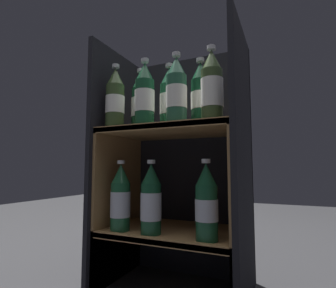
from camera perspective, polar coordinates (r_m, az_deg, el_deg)
name	(u,v)px	position (r m, az deg, el deg)	size (l,w,h in m)	color
fridge_back_wall	(189,162)	(1.23, 4.53, -4.02)	(0.57, 0.02, 0.99)	black
fridge_side_left	(117,162)	(1.19, -11.09, -3.89)	(0.02, 0.39, 0.99)	black
fridge_side_right	(243,160)	(0.98, 16.07, -3.47)	(0.02, 0.39, 0.99)	black
shelf_lower	(172,242)	(1.09, 0.98, -20.50)	(0.53, 0.35, 0.23)	#9E7547
shelf_upper	(173,177)	(1.05, 1.04, -7.17)	(0.53, 0.35, 0.63)	#9E7547
bottle_upper_front_0	(115,100)	(1.10, -11.45, 9.36)	(0.08, 0.08, 0.27)	#384C28
bottle_upper_front_1	(145,96)	(1.03, -5.11, 10.27)	(0.08, 0.08, 0.27)	#194C2D
bottle_upper_front_2	(176,92)	(0.97, 1.85, 11.19)	(0.08, 0.08, 0.27)	#285B42
bottle_upper_front_3	(212,88)	(0.93, 9.55, 11.94)	(0.08, 0.08, 0.27)	#384C28
bottle_upper_back_0	(140,103)	(1.13, -6.05, 8.82)	(0.08, 0.08, 0.27)	#194C2D
bottle_upper_back_1	(169,100)	(1.07, 0.28, 9.60)	(0.08, 0.08, 0.27)	#1E5638
bottle_upper_back_2	(201,96)	(1.03, 7.15, 10.37)	(0.08, 0.08, 0.27)	#144228
bottle_lower_front_0	(120,199)	(1.05, -10.31, -11.75)	(0.08, 0.08, 0.27)	#194C2D
bottle_lower_front_1	(151,201)	(0.98, -3.72, -12.28)	(0.08, 0.08, 0.27)	#144228
bottle_lower_front_2	(206,204)	(0.90, 8.37, -12.73)	(0.08, 0.08, 0.27)	#144228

